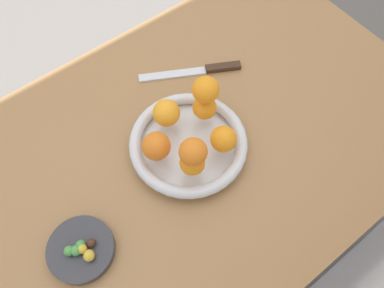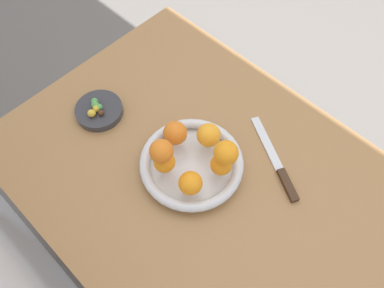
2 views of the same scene
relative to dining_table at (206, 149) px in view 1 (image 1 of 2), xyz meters
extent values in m
plane|color=slate|center=(0.00, 0.00, -0.65)|extent=(6.00, 6.00, 0.00)
cube|color=#9E7042|center=(0.00, 0.00, 0.07)|extent=(1.10, 0.76, 0.04)
cylinder|color=#9E7042|center=(-0.49, -0.32, -0.30)|extent=(0.05, 0.05, 0.70)
cylinder|color=#9E7042|center=(0.49, -0.32, -0.30)|extent=(0.05, 0.05, 0.70)
cylinder|color=#9E7042|center=(-0.49, 0.32, -0.30)|extent=(0.05, 0.05, 0.70)
cylinder|color=silver|center=(0.06, 0.01, 0.10)|extent=(0.22, 0.22, 0.01)
torus|color=silver|center=(0.06, 0.01, 0.12)|extent=(0.26, 0.26, 0.03)
cylinder|color=#333338|center=(0.37, 0.06, 0.10)|extent=(0.13, 0.13, 0.02)
sphere|color=orange|center=(-0.01, -0.02, 0.15)|extent=(0.05, 0.05, 0.05)
sphere|color=orange|center=(0.07, -0.06, 0.16)|extent=(0.06, 0.06, 0.06)
sphere|color=orange|center=(0.13, -0.01, 0.16)|extent=(0.06, 0.06, 0.06)
sphere|color=orange|center=(0.09, 0.07, 0.15)|extent=(0.05, 0.05, 0.05)
sphere|color=orange|center=(0.01, 0.06, 0.16)|extent=(0.06, 0.06, 0.06)
sphere|color=orange|center=(-0.01, -0.03, 0.21)|extent=(0.06, 0.06, 0.06)
sphere|color=orange|center=(0.09, 0.07, 0.21)|extent=(0.06, 0.06, 0.06)
sphere|color=gold|center=(0.36, 0.09, 0.12)|extent=(0.02, 0.02, 0.02)
sphere|color=gold|center=(0.36, 0.07, 0.12)|extent=(0.02, 0.02, 0.02)
sphere|color=#4C9947|center=(0.36, 0.06, 0.12)|extent=(0.02, 0.02, 0.02)
sphere|color=#472819|center=(0.34, 0.07, 0.12)|extent=(0.02, 0.02, 0.02)
sphere|color=gold|center=(0.36, 0.09, 0.12)|extent=(0.02, 0.02, 0.02)
sphere|color=#4C9947|center=(0.37, 0.07, 0.12)|extent=(0.02, 0.02, 0.02)
sphere|color=#4C9947|center=(0.38, 0.06, 0.12)|extent=(0.02, 0.02, 0.02)
cube|color=#3F2819|center=(-0.15, -0.12, 0.10)|extent=(0.09, 0.06, 0.01)
cube|color=silver|center=(-0.03, -0.18, 0.09)|extent=(0.16, 0.10, 0.01)
camera|label=1|loc=(0.29, 0.32, 0.84)|focal=35.00mm
camera|label=2|loc=(-0.25, 0.32, 0.95)|focal=35.00mm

